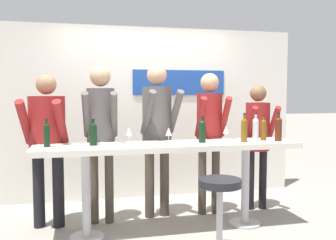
{
  "coord_description": "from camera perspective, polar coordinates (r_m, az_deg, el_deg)",
  "views": [
    {
      "loc": [
        -0.95,
        -3.91,
        1.53
      ],
      "look_at": [
        0.0,
        0.08,
        1.22
      ],
      "focal_mm": 40.0,
      "sensor_mm": 36.0,
      "label": 1
    }
  ],
  "objects": [
    {
      "name": "ground_plane",
      "position": [
        4.3,
        0.27,
        -16.53
      ],
      "size": [
        40.0,
        40.0,
        0.0
      ],
      "primitive_type": "plane",
      "color": "gray"
    },
    {
      "name": "back_wall",
      "position": [
        5.46,
        -3.28,
        1.15
      ],
      "size": [
        4.48,
        0.12,
        2.46
      ],
      "color": "silver",
      "rests_on": "ground_plane"
    },
    {
      "name": "tasting_table",
      "position": [
        4.08,
        0.27,
        -5.51
      ],
      "size": [
        2.88,
        0.56,
        0.97
      ],
      "color": "silver",
      "rests_on": "ground_plane"
    },
    {
      "name": "bar_stool",
      "position": [
        3.61,
        7.88,
        -12.61
      ],
      "size": [
        0.42,
        0.42,
        0.72
      ],
      "color": "#B2B2B7",
      "rests_on": "ground_plane"
    },
    {
      "name": "person_far_left",
      "position": [
        4.38,
        -17.96,
        -2.04
      ],
      "size": [
        0.54,
        0.63,
        1.73
      ],
      "rotation": [
        0.0,
        0.0,
        -0.19
      ],
      "color": "black",
      "rests_on": "ground_plane"
    },
    {
      "name": "person_left",
      "position": [
        4.36,
        -10.2,
        -0.68
      ],
      "size": [
        0.41,
        0.56,
        1.83
      ],
      "rotation": [
        0.0,
        0.0,
        -0.09
      ],
      "color": "#473D33",
      "rests_on": "ground_plane"
    },
    {
      "name": "person_center_left",
      "position": [
        4.53,
        -1.65,
        -0.4
      ],
      "size": [
        0.47,
        0.6,
        1.85
      ],
      "rotation": [
        0.0,
        0.0,
        0.14
      ],
      "color": "#473D33",
      "rests_on": "ground_plane"
    },
    {
      "name": "person_center",
      "position": [
        4.67,
        6.35,
        -0.89
      ],
      "size": [
        0.41,
        0.54,
        1.76
      ],
      "rotation": [
        0.0,
        0.0,
        -0.09
      ],
      "color": "#473D33",
      "rests_on": "ground_plane"
    },
    {
      "name": "person_center_right",
      "position": [
        4.97,
        13.51,
        -1.78
      ],
      "size": [
        0.4,
        0.52,
        1.62
      ],
      "rotation": [
        0.0,
        0.0,
        -0.1
      ],
      "color": "black",
      "rests_on": "ground_plane"
    },
    {
      "name": "wine_bottle_0",
      "position": [
        3.99,
        -11.33,
        -1.94
      ],
      "size": [
        0.08,
        0.08,
        0.28
      ],
      "color": "black",
      "rests_on": "tasting_table"
    },
    {
      "name": "wine_bottle_1",
      "position": [
        4.25,
        11.54,
        -1.35
      ],
      "size": [
        0.07,
        0.07,
        0.32
      ],
      "color": "brown",
      "rests_on": "tasting_table"
    },
    {
      "name": "wine_bottle_2",
      "position": [
        4.15,
        5.22,
        -1.57
      ],
      "size": [
        0.08,
        0.08,
        0.29
      ],
      "color": "black",
      "rests_on": "tasting_table"
    },
    {
      "name": "wine_bottle_3",
      "position": [
        4.34,
        13.21,
        -1.25
      ],
      "size": [
        0.07,
        0.07,
        0.33
      ],
      "color": "#B7BCC1",
      "rests_on": "tasting_table"
    },
    {
      "name": "wine_bottle_4",
      "position": [
        4.44,
        16.48,
        -1.16
      ],
      "size": [
        0.08,
        0.08,
        0.33
      ],
      "color": "#4C1E0F",
      "rests_on": "tasting_table"
    },
    {
      "name": "wine_bottle_5",
      "position": [
        3.99,
        -18.0,
        -2.05
      ],
      "size": [
        0.06,
        0.06,
        0.29
      ],
      "color": "black",
      "rests_on": "tasting_table"
    },
    {
      "name": "wine_bottle_6",
      "position": [
        4.46,
        14.35,
        -1.31
      ],
      "size": [
        0.07,
        0.07,
        0.29
      ],
      "color": "brown",
      "rests_on": "tasting_table"
    },
    {
      "name": "wine_glass_0",
      "position": [
        4.31,
        8.83,
        -1.53
      ],
      "size": [
        0.07,
        0.07,
        0.18
      ],
      "color": "silver",
      "rests_on": "tasting_table"
    },
    {
      "name": "wine_glass_1",
      "position": [
        4.04,
        0.1,
        -1.86
      ],
      "size": [
        0.07,
        0.07,
        0.18
      ],
      "color": "silver",
      "rests_on": "tasting_table"
    },
    {
      "name": "wine_glass_2",
      "position": [
        4.07,
        -5.97,
        -1.83
      ],
      "size": [
        0.07,
        0.07,
        0.18
      ],
      "color": "silver",
      "rests_on": "tasting_table"
    }
  ]
}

